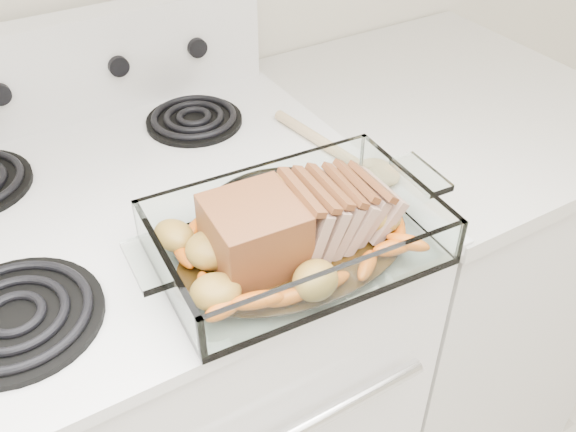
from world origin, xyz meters
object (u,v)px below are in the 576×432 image
counter_right (424,272)px  baking_dish (296,241)px  pork_roast (286,226)px  electric_range (160,388)px

counter_right → baking_dish: size_ratio=2.57×
counter_right → baking_dish: bearing=-155.0°
baking_dish → pork_roast: bearing=-176.5°
counter_right → electric_range: bearing=179.9°
baking_dish → pork_roast: 0.04m
pork_roast → baking_dish: bearing=6.0°
counter_right → pork_roast: size_ratio=3.63×
counter_right → pork_roast: (-0.52, -0.24, 0.53)m
counter_right → baking_dish: baking_dish is taller
electric_range → baking_dish: size_ratio=3.09×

